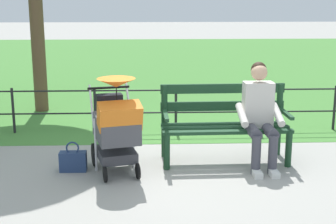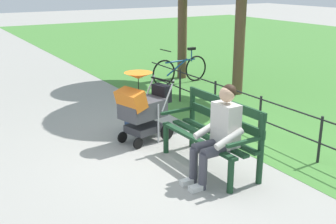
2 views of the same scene
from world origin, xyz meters
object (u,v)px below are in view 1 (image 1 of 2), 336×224
Objects in this scene: person_on_bench at (260,112)px; stroller at (116,124)px; handbag at (73,161)px; park_bench at (224,120)px.

person_on_bench reaches higher than stroller.
person_on_bench reaches higher than handbag.
stroller is 3.11× the size of handbag.
handbag is (1.87, 0.35, -0.40)m from park_bench.
handbag is (0.53, -0.06, -0.47)m from stroller.
person_on_bench is 3.45× the size of handbag.
stroller reaches higher than park_bench.
park_bench is 0.48m from person_on_bench.
stroller reaches higher than handbag.
park_bench is 4.36× the size of handbag.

